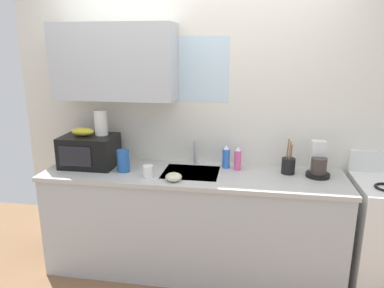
# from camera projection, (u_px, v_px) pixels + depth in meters

# --- Properties ---
(kitchen_wall_assembly) EXTENTS (3.26, 0.42, 2.50)m
(kitchen_wall_assembly) POSITION_uv_depth(u_px,v_px,m) (183.00, 111.00, 3.18)
(kitchen_wall_assembly) COLOR silver
(kitchen_wall_assembly) RESTS_ON ground
(counter_unit) EXTENTS (2.49, 0.63, 0.90)m
(counter_unit) POSITION_uv_depth(u_px,v_px,m) (192.00, 222.00, 3.10)
(counter_unit) COLOR #B2B7BC
(counter_unit) RESTS_ON ground
(sink_faucet) EXTENTS (0.03, 0.03, 0.22)m
(sink_faucet) POSITION_uv_depth(u_px,v_px,m) (195.00, 152.00, 3.19)
(sink_faucet) COLOR #B2B5BA
(sink_faucet) RESTS_ON counter_unit
(microwave) EXTENTS (0.46, 0.35, 0.27)m
(microwave) POSITION_uv_depth(u_px,v_px,m) (90.00, 151.00, 3.14)
(microwave) COLOR black
(microwave) RESTS_ON counter_unit
(banana_bunch) EXTENTS (0.20, 0.11, 0.07)m
(banana_bunch) POSITION_uv_depth(u_px,v_px,m) (83.00, 132.00, 3.10)
(banana_bunch) COLOR gold
(banana_bunch) RESTS_ON microwave
(paper_towel_roll) EXTENTS (0.11, 0.11, 0.22)m
(paper_towel_roll) POSITION_uv_depth(u_px,v_px,m) (101.00, 123.00, 3.11)
(paper_towel_roll) COLOR white
(paper_towel_roll) RESTS_ON microwave
(coffee_maker) EXTENTS (0.19, 0.21, 0.28)m
(coffee_maker) POSITION_uv_depth(u_px,v_px,m) (318.00, 163.00, 2.90)
(coffee_maker) COLOR black
(coffee_maker) RESTS_ON counter_unit
(dish_soap_bottle_blue) EXTENTS (0.06, 0.06, 0.20)m
(dish_soap_bottle_blue) POSITION_uv_depth(u_px,v_px,m) (226.00, 157.00, 3.09)
(dish_soap_bottle_blue) COLOR blue
(dish_soap_bottle_blue) RESTS_ON counter_unit
(dish_soap_bottle_pink) EXTENTS (0.06, 0.06, 0.20)m
(dish_soap_bottle_pink) POSITION_uv_depth(u_px,v_px,m) (238.00, 159.00, 3.04)
(dish_soap_bottle_pink) COLOR #E55999
(dish_soap_bottle_pink) RESTS_ON counter_unit
(cereal_canister) EXTENTS (0.10, 0.10, 0.19)m
(cereal_canister) POSITION_uv_depth(u_px,v_px,m) (123.00, 161.00, 3.00)
(cereal_canister) COLOR #2659A5
(cereal_canister) RESTS_ON counter_unit
(mug_white) EXTENTS (0.08, 0.08, 0.09)m
(mug_white) POSITION_uv_depth(u_px,v_px,m) (148.00, 171.00, 2.89)
(mug_white) COLOR white
(mug_white) RESTS_ON counter_unit
(utensil_crock) EXTENTS (0.11, 0.11, 0.29)m
(utensil_crock) POSITION_uv_depth(u_px,v_px,m) (288.00, 165.00, 2.96)
(utensil_crock) COLOR black
(utensil_crock) RESTS_ON counter_unit
(small_bowl) EXTENTS (0.13, 0.13, 0.06)m
(small_bowl) POSITION_uv_depth(u_px,v_px,m) (174.00, 177.00, 2.80)
(small_bowl) COLOR beige
(small_bowl) RESTS_ON counter_unit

